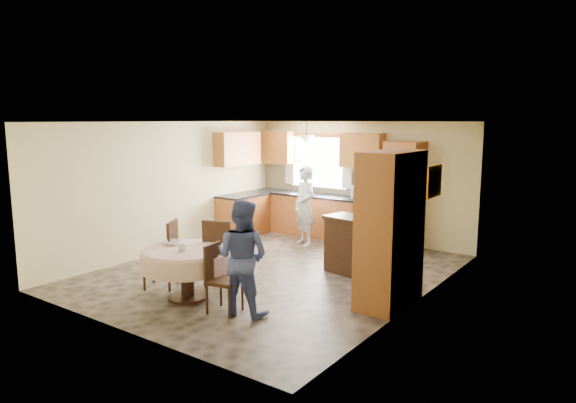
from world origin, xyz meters
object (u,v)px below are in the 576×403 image
Objects in this scene: chair_back at (220,250)px; chair_right at (220,275)px; chair_left at (166,251)px; oven_tower at (404,196)px; sideboard at (361,249)px; person_sink at (305,206)px; cupboard at (390,229)px; dining_table at (187,260)px; person_dining at (242,257)px.

chair_back is 1.15× the size of chair_right.
chair_left is 0.82m from chair_back.
oven_tower reaches higher than sideboard.
chair_back is 0.65× the size of person_sink.
oven_tower is 2.05× the size of chair_left.
sideboard is 0.59× the size of cupboard.
dining_table is 0.73m from chair_right.
person_dining reaches higher than chair_back.
chair_back is 0.69× the size of person_dining.
cupboard reaches higher than oven_tower.
person_dining is at bearing 55.11° from chair_left.
chair_right is (0.72, -0.09, -0.06)m from dining_table.
cupboard is at bearing 82.77° from chair_left.
cupboard is 2.88m from dining_table.
chair_back reaches higher than chair_left.
oven_tower reaches higher than chair_right.
oven_tower is at bearing 72.92° from dining_table.
cupboard reaches higher than chair_back.
person_dining is (0.30, 0.12, 0.26)m from chair_right.
cupboard is at bearing -145.10° from person_dining.
chair_back is at bearing 87.13° from dining_table.
chair_left is at bearing -121.76° from sideboard.
chair_right reaches higher than sideboard.
chair_back is at bearing 95.18° from chair_left.
chair_back is at bearing -161.15° from cupboard.
chair_right is 3.88m from person_sink.
oven_tower reaches higher than chair_left.
cupboard is (0.93, -0.95, 0.61)m from sideboard.
oven_tower is 2.13m from sideboard.
oven_tower is 1.69× the size of sideboard.
chair_left is (-0.64, 0.16, 0.00)m from dining_table.
chair_back is at bearing -117.82° from sideboard.
dining_table is 1.24× the size of chair_left.
chair_left reaches higher than dining_table.
chair_left is 1.13× the size of chair_right.
oven_tower reaches higher than dining_table.
cupboard is 2.58m from chair_back.
chair_back is (-2.40, -0.82, -0.48)m from cupboard.
chair_left is (-2.00, -4.27, -0.49)m from oven_tower.
chair_right is 0.41m from person_dining.
person_dining reaches higher than chair_left.
person_sink reaches higher than sideboard.
dining_table is 0.80× the size of person_sink.
person_dining is at bearing 127.19° from chair_back.
chair_back reaches higher than sideboard.
person_sink reaches higher than chair_right.
person_sink is at bearing -102.51° from chair_back.
person_sink is at bearing 96.39° from dining_table.
person_sink is at bearing -78.77° from person_dining.
chair_left is at bearing -15.16° from person_dining.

